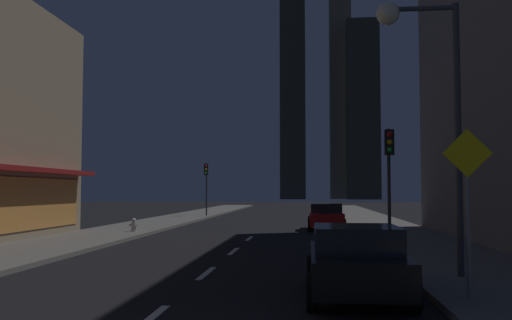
# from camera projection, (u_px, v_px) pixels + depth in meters

# --- Properties ---
(ground_plane) EXTENTS (78.00, 136.00, 0.10)m
(ground_plane) POSITION_uv_depth(u_px,v_px,m) (270.00, 223.00, 37.79)
(ground_plane) COLOR black
(sidewalk_right) EXTENTS (4.00, 76.00, 0.15)m
(sidewalk_right) POSITION_uv_depth(u_px,v_px,m) (373.00, 221.00, 37.14)
(sidewalk_right) COLOR #605E59
(sidewalk_right) RESTS_ON ground
(sidewalk_left) EXTENTS (4.00, 76.00, 0.15)m
(sidewalk_left) POSITION_uv_depth(u_px,v_px,m) (170.00, 220.00, 38.46)
(sidewalk_left) COLOR #605E59
(sidewalk_left) RESTS_ON ground
(lane_marking_center) EXTENTS (0.16, 23.00, 0.01)m
(lane_marking_center) POSITION_uv_depth(u_px,v_px,m) (207.00, 273.00, 14.34)
(lane_marking_center) COLOR silver
(lane_marking_center) RESTS_ON ground
(skyscraper_distant_tall) EXTENTS (6.29, 7.04, 50.14)m
(skyscraper_distant_tall) POSITION_uv_depth(u_px,v_px,m) (293.00, 100.00, 139.36)
(skyscraper_distant_tall) COLOR #323026
(skyscraper_distant_tall) RESTS_ON ground
(skyscraper_distant_mid) EXTENTS (5.40, 7.85, 57.89)m
(skyscraper_distant_mid) POSITION_uv_depth(u_px,v_px,m) (340.00, 88.00, 144.13)
(skyscraper_distant_mid) COLOR brown
(skyscraper_distant_mid) RESTS_ON ground
(skyscraper_distant_short) EXTENTS (7.87, 5.02, 44.01)m
(skyscraper_distant_short) POSITION_uv_depth(u_px,v_px,m) (363.00, 109.00, 134.45)
(skyscraper_distant_short) COLOR #312F25
(skyscraper_distant_short) RESTS_ON ground
(skyscraper_distant_slender) EXTENTS (7.46, 5.49, 35.10)m
(skyscraper_distant_slender) POSITION_uv_depth(u_px,v_px,m) (452.00, 116.00, 114.13)
(skyscraper_distant_slender) COLOR #524E3D
(skyscraper_distant_slender) RESTS_ON ground
(car_parked_near) EXTENTS (1.98, 4.24, 1.45)m
(car_parked_near) POSITION_uv_depth(u_px,v_px,m) (356.00, 261.00, 11.12)
(car_parked_near) COLOR black
(car_parked_near) RESTS_ON ground
(car_parked_far) EXTENTS (1.98, 4.24, 1.45)m
(car_parked_far) POSITION_uv_depth(u_px,v_px,m) (326.00, 216.00, 30.05)
(car_parked_far) COLOR #B21919
(car_parked_far) RESTS_ON ground
(fire_hydrant_far_left) EXTENTS (0.42, 0.30, 0.65)m
(fire_hydrant_far_left) POSITION_uv_depth(u_px,v_px,m) (134.00, 225.00, 27.04)
(fire_hydrant_far_left) COLOR #B2B2B2
(fire_hydrant_far_left) RESTS_ON sidewalk_left
(traffic_light_near_right) EXTENTS (0.32, 0.48, 4.20)m
(traffic_light_near_right) POSITION_uv_depth(u_px,v_px,m) (389.00, 161.00, 19.41)
(traffic_light_near_right) COLOR #2D2D2D
(traffic_light_near_right) RESTS_ON sidewalk_right
(traffic_light_far_left) EXTENTS (0.32, 0.48, 4.20)m
(traffic_light_far_left) POSITION_uv_depth(u_px,v_px,m) (206.00, 178.00, 44.15)
(traffic_light_far_left) COLOR #2D2D2D
(traffic_light_far_left) RESTS_ON sidewalk_left
(street_lamp_right) EXTENTS (1.96, 0.56, 6.58)m
(street_lamp_right) POSITION_uv_depth(u_px,v_px,m) (422.00, 69.00, 13.22)
(street_lamp_right) COLOR #38383D
(street_lamp_right) RESTS_ON sidewalk_right
(pedestrian_crossing_sign) EXTENTS (0.91, 0.08, 3.15)m
(pedestrian_crossing_sign) POSITION_uv_depth(u_px,v_px,m) (468.00, 198.00, 10.21)
(pedestrian_crossing_sign) COLOR slate
(pedestrian_crossing_sign) RESTS_ON sidewalk_right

